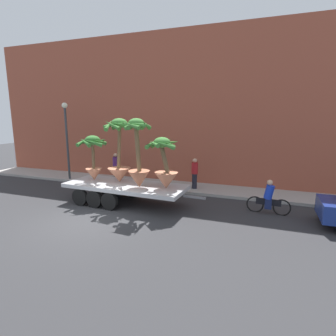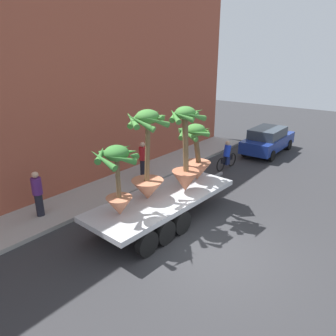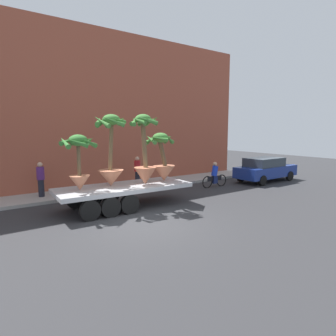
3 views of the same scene
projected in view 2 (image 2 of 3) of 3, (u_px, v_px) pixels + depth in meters
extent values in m
plane|color=#2D2D30|center=(216.00, 251.00, 9.70)|extent=(60.00, 60.00, 0.00)
cube|color=#A39E99|center=(90.00, 197.00, 13.25)|extent=(24.00, 2.20, 0.15)
cube|color=#9E4C38|center=(54.00, 85.00, 12.72)|extent=(24.00, 1.20, 9.12)
cube|color=#B7BABF|center=(163.00, 199.00, 11.18)|extent=(5.96, 2.45, 0.18)
cylinder|color=black|center=(104.00, 221.00, 10.64)|extent=(0.81, 0.25, 0.80)
cylinder|color=black|center=(147.00, 244.00, 9.38)|extent=(0.81, 0.25, 0.80)
cylinder|color=black|center=(122.00, 213.00, 11.23)|extent=(0.81, 0.25, 0.80)
cylinder|color=black|center=(165.00, 233.00, 9.97)|extent=(0.81, 0.25, 0.80)
cylinder|color=black|center=(139.00, 205.00, 11.81)|extent=(0.81, 0.25, 0.80)
cylinder|color=black|center=(181.00, 223.00, 10.55)|extent=(0.81, 0.25, 0.80)
cube|color=slate|center=(216.00, 176.00, 13.68)|extent=(1.00, 0.14, 0.10)
cone|color=#C17251|center=(148.00, 190.00, 10.85)|extent=(1.11, 1.11, 0.70)
cylinder|color=brown|center=(148.00, 149.00, 10.39)|extent=(0.31, 0.17, 2.17)
ellipsoid|color=#428438|center=(148.00, 117.00, 10.06)|extent=(0.75, 0.75, 0.47)
cone|color=#428438|center=(158.00, 117.00, 10.34)|extent=(0.36, 0.91, 0.40)
cone|color=#428438|center=(147.00, 117.00, 10.51)|extent=(0.81, 0.78, 0.55)
cone|color=#428438|center=(135.00, 119.00, 10.20)|extent=(0.92, 0.53, 0.55)
cone|color=#428438|center=(132.00, 120.00, 9.88)|extent=(0.69, 1.03, 0.48)
cone|color=#428438|center=(140.00, 122.00, 9.64)|extent=(0.46, 1.04, 0.59)
cone|color=#428438|center=(157.00, 121.00, 9.73)|extent=(0.98, 0.41, 0.52)
cone|color=#428438|center=(160.00, 118.00, 10.02)|extent=(0.81, 0.59, 0.33)
cone|color=#C17251|center=(120.00, 206.00, 9.78)|extent=(0.82, 0.82, 0.60)
cylinder|color=brown|center=(118.00, 176.00, 9.44)|extent=(0.15, 0.15, 1.43)
ellipsoid|color=#387A33|center=(117.00, 153.00, 9.19)|extent=(0.74, 0.74, 0.46)
cone|color=#387A33|center=(128.00, 152.00, 9.50)|extent=(0.30, 0.91, 0.43)
cone|color=#387A33|center=(115.00, 150.00, 9.66)|extent=(0.92, 0.78, 0.41)
cone|color=#387A33|center=(101.00, 154.00, 9.20)|extent=(0.87, 0.76, 0.36)
cone|color=#387A33|center=(103.00, 159.00, 8.83)|extent=(0.21, 1.07, 0.51)
cone|color=#387A33|center=(122.00, 159.00, 8.87)|extent=(0.88, 0.51, 0.48)
cone|color=#387A33|center=(133.00, 156.00, 9.17)|extent=(0.94, 0.70, 0.51)
cone|color=#C17251|center=(197.00, 171.00, 12.55)|extent=(1.05, 1.05, 0.73)
cylinder|color=brown|center=(197.00, 146.00, 12.13)|extent=(0.52, 0.20, 1.34)
ellipsoid|color=#428438|center=(196.00, 130.00, 11.83)|extent=(0.74, 0.74, 0.46)
cone|color=#428438|center=(203.00, 130.00, 12.08)|extent=(0.34, 0.80, 0.46)
cone|color=#428438|center=(192.00, 128.00, 12.31)|extent=(0.95, 0.81, 0.38)
cone|color=#428438|center=(183.00, 131.00, 11.95)|extent=(0.97, 0.61, 0.52)
cone|color=#428438|center=(187.00, 134.00, 11.52)|extent=(0.34, 1.03, 0.47)
cone|color=#428438|center=(199.00, 133.00, 11.47)|extent=(0.75, 0.69, 0.33)
cone|color=#428438|center=(208.00, 132.00, 11.84)|extent=(0.85, 0.72, 0.49)
cone|color=#B26647|center=(185.00, 181.00, 11.49)|extent=(1.00, 1.00, 0.77)
cylinder|color=brown|center=(186.00, 143.00, 10.97)|extent=(0.32, 0.20, 2.12)
ellipsoid|color=#428438|center=(185.00, 113.00, 10.58)|extent=(0.70, 0.70, 0.44)
cone|color=#428438|center=(192.00, 113.00, 10.96)|extent=(0.30, 0.94, 0.47)
cone|color=#428438|center=(184.00, 113.00, 10.94)|extent=(0.65, 0.67, 0.47)
cone|color=#428438|center=(175.00, 114.00, 10.70)|extent=(0.79, 0.49, 0.46)
cone|color=#428438|center=(175.00, 116.00, 10.48)|extent=(0.57, 0.77, 0.48)
cone|color=#428438|center=(184.00, 117.00, 10.27)|extent=(0.52, 0.74, 0.43)
cone|color=#428438|center=(196.00, 116.00, 10.29)|extent=(0.95, 0.31, 0.45)
cone|color=#428438|center=(196.00, 114.00, 10.56)|extent=(0.73, 0.57, 0.33)
torus|color=black|center=(232.00, 160.00, 17.06)|extent=(0.74, 0.11, 0.74)
torus|color=black|center=(221.00, 165.00, 16.30)|extent=(0.74, 0.11, 0.74)
cube|color=black|center=(227.00, 159.00, 16.62)|extent=(1.04, 0.13, 0.28)
cylinder|color=#1938C6|center=(227.00, 151.00, 16.47)|extent=(0.46, 0.37, 0.65)
sphere|color=tan|center=(228.00, 143.00, 16.32)|extent=(0.24, 0.24, 0.24)
cube|color=navy|center=(227.00, 160.00, 16.65)|extent=(0.30, 0.26, 0.44)
cube|color=navy|center=(268.00, 142.00, 19.25)|extent=(4.57, 1.80, 0.70)
cube|color=#2D3842|center=(268.00, 133.00, 18.87)|extent=(2.52, 1.61, 0.56)
cylinder|color=black|center=(264.00, 141.00, 20.95)|extent=(0.64, 0.21, 0.64)
cylinder|color=black|center=(289.00, 145.00, 19.99)|extent=(0.64, 0.21, 0.64)
cylinder|color=black|center=(245.00, 151.00, 18.75)|extent=(0.64, 0.21, 0.64)
cylinder|color=black|center=(272.00, 156.00, 17.79)|extent=(0.64, 0.21, 0.64)
cylinder|color=black|center=(143.00, 168.00, 15.11)|extent=(0.28, 0.28, 0.85)
cylinder|color=red|center=(143.00, 154.00, 14.86)|extent=(0.36, 0.36, 0.62)
sphere|color=tan|center=(142.00, 145.00, 14.71)|extent=(0.24, 0.24, 0.24)
cylinder|color=black|center=(39.00, 205.00, 11.43)|extent=(0.28, 0.28, 0.85)
cylinder|color=#51236B|center=(37.00, 186.00, 11.18)|extent=(0.36, 0.36, 0.62)
sphere|color=tan|center=(35.00, 175.00, 11.04)|extent=(0.24, 0.24, 0.24)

